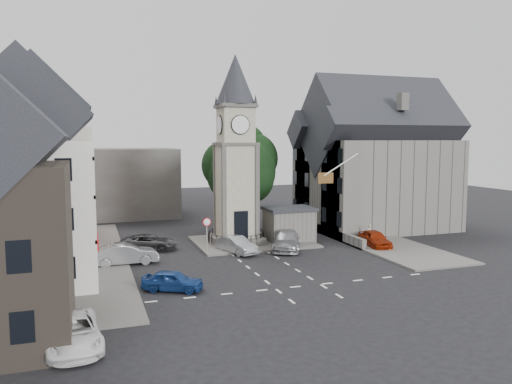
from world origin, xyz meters
name	(u,v)px	position (x,y,z in m)	size (l,w,h in m)	color
ground	(268,266)	(0.00, 0.00, 0.00)	(120.00, 120.00, 0.00)	black
pavement_west	(85,259)	(-12.50, 6.00, 0.07)	(6.00, 30.00, 0.14)	#595651
pavement_east	(357,235)	(12.00, 8.00, 0.07)	(6.00, 26.00, 0.14)	#595651
central_island	(252,242)	(1.50, 8.00, 0.08)	(10.00, 8.00, 0.16)	#595651
road_markings	(298,287)	(0.00, -5.50, 0.01)	(20.00, 8.00, 0.01)	silver
clock_tower	(236,151)	(0.00, 7.99, 8.12)	(4.86, 4.86, 16.25)	#4C4944
stone_shelter	(289,224)	(4.80, 7.50, 1.55)	(4.30, 3.30, 3.08)	#65635D
town_tree	(241,161)	(2.00, 13.00, 6.97)	(7.20, 7.20, 10.80)	black
warning_sign_post	(207,228)	(-3.20, 5.43, 2.03)	(0.70, 0.19, 2.85)	black
terrace_pink	(48,167)	(-15.50, 16.00, 6.58)	(8.10, 7.60, 12.80)	#DA9B96
terrace_cream	(40,172)	(-15.50, 8.00, 6.58)	(8.10, 7.60, 12.80)	beige
terrace_tudor	(30,187)	(-15.50, 0.00, 6.19)	(8.10, 7.60, 12.00)	silver
backdrop_west	(88,183)	(-12.00, 28.00, 4.00)	(20.00, 10.00, 8.00)	#4C4944
east_building	(374,167)	(15.59, 11.00, 6.26)	(14.40, 11.40, 12.60)	#65635D
east_boundary_wall	(321,229)	(9.20, 10.00, 0.45)	(0.40, 16.00, 0.90)	#65635D
flagpole	(341,164)	(8.00, 4.00, 7.00)	(3.68, 0.10, 2.74)	white
car_west_blue	(173,281)	(-7.50, -3.83, 0.63)	(1.48, 3.68, 1.25)	navy
car_west_silver	(125,254)	(-9.73, 3.63, 0.78)	(1.65, 4.74, 1.56)	gray
car_west_grey	(149,242)	(-7.50, 8.00, 0.64)	(2.14, 4.63, 1.29)	#313033
car_island_silver	(237,245)	(-1.00, 4.50, 0.68)	(1.43, 4.10, 1.35)	#999CA1
car_island_east	(287,240)	(3.32, 4.50, 0.77)	(2.14, 5.27, 1.53)	#95959C
car_east_red	(375,239)	(10.81, 3.00, 0.71)	(1.67, 4.14, 1.41)	#992308
van_sw_white	(73,333)	(-13.00, -10.69, 0.69)	(2.29, 4.96, 1.38)	white
pedestrian	(369,233)	(11.50, 5.04, 0.78)	(0.57, 0.37, 1.55)	#BEB69D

